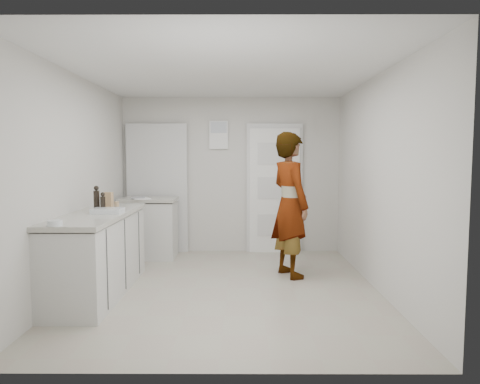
{
  "coord_description": "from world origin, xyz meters",
  "views": [
    {
      "loc": [
        0.17,
        -4.94,
        1.55
      ],
      "look_at": [
        0.15,
        0.4,
        1.11
      ],
      "focal_mm": 32.0,
      "sensor_mm": 36.0,
      "label": 1
    }
  ],
  "objects_px": {
    "person": "(290,205)",
    "spice_jar": "(117,205)",
    "baking_dish": "(108,211)",
    "egg_bowl": "(55,223)",
    "oil_cruet_a": "(103,203)",
    "cake_mix_box": "(108,200)",
    "oil_cruet_b": "(97,199)"
  },
  "relations": [
    {
      "from": "spice_jar",
      "to": "baking_dish",
      "type": "distance_m",
      "value": 0.41
    },
    {
      "from": "cake_mix_box",
      "to": "oil_cruet_a",
      "type": "height_order",
      "value": "oil_cruet_a"
    },
    {
      "from": "oil_cruet_b",
      "to": "egg_bowl",
      "type": "relative_size",
      "value": 2.24
    },
    {
      "from": "spice_jar",
      "to": "oil_cruet_b",
      "type": "xyz_separation_m",
      "value": [
        -0.15,
        -0.26,
        0.1
      ]
    },
    {
      "from": "person",
      "to": "oil_cruet_b",
      "type": "bearing_deg",
      "value": 81.43
    },
    {
      "from": "oil_cruet_b",
      "to": "spice_jar",
      "type": "bearing_deg",
      "value": 60.22
    },
    {
      "from": "person",
      "to": "oil_cruet_a",
      "type": "bearing_deg",
      "value": 83.1
    },
    {
      "from": "cake_mix_box",
      "to": "baking_dish",
      "type": "height_order",
      "value": "cake_mix_box"
    },
    {
      "from": "spice_jar",
      "to": "oil_cruet_b",
      "type": "relative_size",
      "value": 0.29
    },
    {
      "from": "person",
      "to": "oil_cruet_b",
      "type": "xyz_separation_m",
      "value": [
        -2.29,
        -0.63,
        0.13
      ]
    },
    {
      "from": "cake_mix_box",
      "to": "oil_cruet_b",
      "type": "height_order",
      "value": "oil_cruet_b"
    },
    {
      "from": "baking_dish",
      "to": "egg_bowl",
      "type": "distance_m",
      "value": 0.89
    },
    {
      "from": "person",
      "to": "egg_bowl",
      "type": "distance_m",
      "value": 2.85
    },
    {
      "from": "spice_jar",
      "to": "baking_dish",
      "type": "relative_size",
      "value": 0.26
    },
    {
      "from": "oil_cruet_b",
      "to": "baking_dish",
      "type": "distance_m",
      "value": 0.25
    },
    {
      "from": "cake_mix_box",
      "to": "egg_bowl",
      "type": "relative_size",
      "value": 1.42
    },
    {
      "from": "oil_cruet_a",
      "to": "egg_bowl",
      "type": "bearing_deg",
      "value": -97.47
    },
    {
      "from": "spice_jar",
      "to": "egg_bowl",
      "type": "xyz_separation_m",
      "value": [
        -0.19,
        -1.28,
        -0.02
      ]
    },
    {
      "from": "person",
      "to": "spice_jar",
      "type": "relative_size",
      "value": 21.49
    },
    {
      "from": "cake_mix_box",
      "to": "oil_cruet_a",
      "type": "relative_size",
      "value": 0.83
    },
    {
      "from": "baking_dish",
      "to": "egg_bowl",
      "type": "relative_size",
      "value": 2.46
    },
    {
      "from": "person",
      "to": "oil_cruet_a",
      "type": "distance_m",
      "value": 2.31
    },
    {
      "from": "oil_cruet_a",
      "to": "egg_bowl",
      "type": "distance_m",
      "value": 0.98
    },
    {
      "from": "cake_mix_box",
      "to": "egg_bowl",
      "type": "height_order",
      "value": "cake_mix_box"
    },
    {
      "from": "spice_jar",
      "to": "egg_bowl",
      "type": "height_order",
      "value": "spice_jar"
    },
    {
      "from": "oil_cruet_b",
      "to": "egg_bowl",
      "type": "height_order",
      "value": "oil_cruet_b"
    },
    {
      "from": "spice_jar",
      "to": "egg_bowl",
      "type": "bearing_deg",
      "value": -98.53
    },
    {
      "from": "cake_mix_box",
      "to": "oil_cruet_a",
      "type": "bearing_deg",
      "value": -61.84
    },
    {
      "from": "person",
      "to": "oil_cruet_b",
      "type": "distance_m",
      "value": 2.38
    },
    {
      "from": "egg_bowl",
      "to": "oil_cruet_a",
      "type": "bearing_deg",
      "value": 82.53
    },
    {
      "from": "cake_mix_box",
      "to": "baking_dish",
      "type": "relative_size",
      "value": 0.58
    },
    {
      "from": "baking_dish",
      "to": "egg_bowl",
      "type": "height_order",
      "value": "baking_dish"
    }
  ]
}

